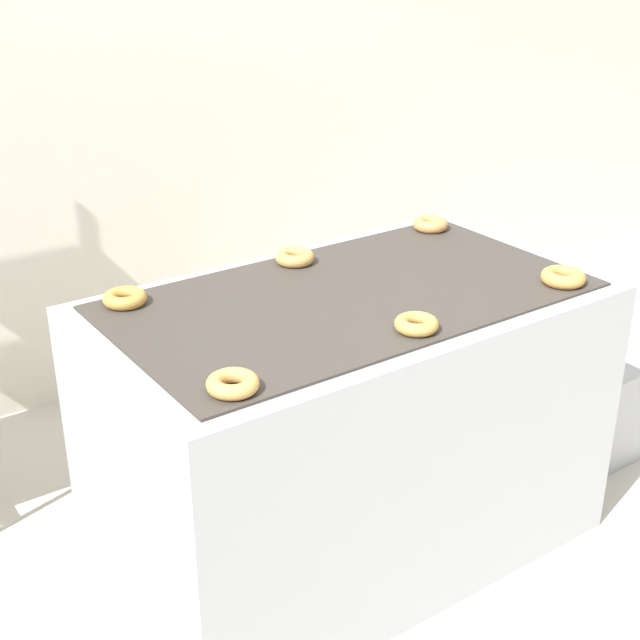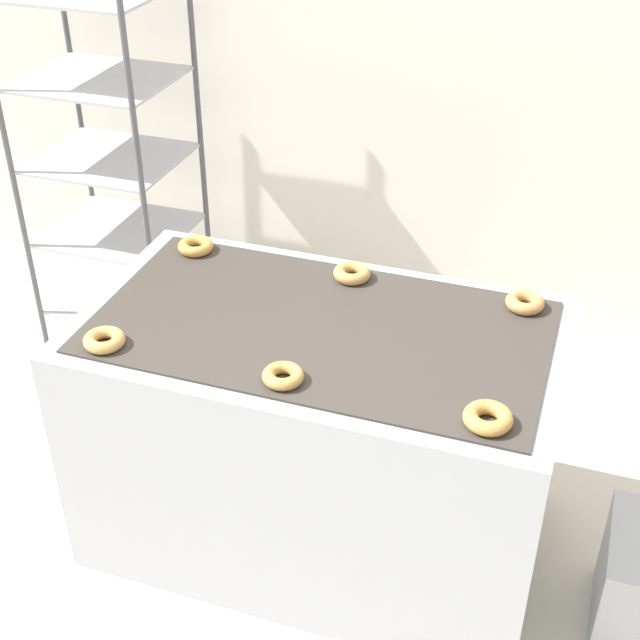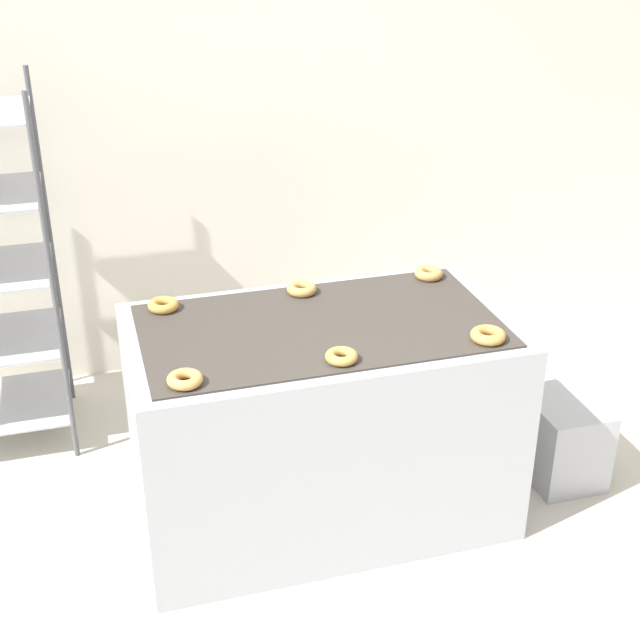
{
  "view_description": "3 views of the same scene",
  "coord_description": "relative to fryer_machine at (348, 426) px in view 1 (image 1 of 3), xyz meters",
  "views": [
    {
      "loc": [
        -1.41,
        -1.19,
        1.85
      ],
      "look_at": [
        0.0,
        0.82,
        0.73
      ],
      "focal_mm": 50.0,
      "sensor_mm": 36.0,
      "label": 1
    },
    {
      "loc": [
        0.72,
        -1.43,
        2.35
      ],
      "look_at": [
        0.0,
        0.67,
        0.89
      ],
      "focal_mm": 50.0,
      "sensor_mm": 36.0,
      "label": 2
    },
    {
      "loc": [
        -0.84,
        -2.23,
        2.39
      ],
      "look_at": [
        0.0,
        0.67,
        0.89
      ],
      "focal_mm": 50.0,
      "sensor_mm": 36.0,
      "label": 3
    }
  ],
  "objects": [
    {
      "name": "donut_far_center",
      "position": [
        0.01,
        0.3,
        0.45
      ],
      "size": [
        0.12,
        0.12,
        0.04
      ],
      "primitive_type": "torus",
      "color": "tan",
      "rests_on": "fryer_machine"
    },
    {
      "name": "wall_back",
      "position": [
        -0.0,
        1.45,
        0.97
      ],
      "size": [
        8.0,
        0.05,
        2.8
      ],
      "color": "silver",
      "rests_on": "ground_plane"
    },
    {
      "name": "donut_near_right",
      "position": [
        0.56,
        -0.29,
        0.45
      ],
      "size": [
        0.13,
        0.13,
        0.04
      ],
      "primitive_type": "torus",
      "color": "#C68C43",
      "rests_on": "fryer_machine"
    },
    {
      "name": "glaze_bin",
      "position": [
        1.08,
        -0.06,
        -0.25
      ],
      "size": [
        0.3,
        0.38,
        0.38
      ],
      "color": "#A8AAB2",
      "rests_on": "ground_plane"
    },
    {
      "name": "donut_far_right",
      "position": [
        0.57,
        0.3,
        0.45
      ],
      "size": [
        0.12,
        0.12,
        0.04
      ],
      "primitive_type": "torus",
      "color": "#C3864A",
      "rests_on": "fryer_machine"
    },
    {
      "name": "donut_near_left",
      "position": [
        -0.56,
        -0.3,
        0.45
      ],
      "size": [
        0.12,
        0.12,
        0.04
      ],
      "primitive_type": "torus",
      "color": "tan",
      "rests_on": "fryer_machine"
    },
    {
      "name": "fryer_machine",
      "position": [
        0.0,
        0.0,
        0.0
      ],
      "size": [
        1.47,
        0.84,
        0.87
      ],
      "color": "#A8AAB2",
      "rests_on": "ground_plane"
    },
    {
      "name": "donut_near_center",
      "position": [
        -0.01,
        -0.29,
        0.45
      ],
      "size": [
        0.12,
        0.12,
        0.04
      ],
      "primitive_type": "torus",
      "color": "#BB8E45",
      "rests_on": "fryer_machine"
    },
    {
      "name": "donut_far_left",
      "position": [
        -0.55,
        0.3,
        0.45
      ],
      "size": [
        0.12,
        0.12,
        0.04
      ],
      "primitive_type": "torus",
      "color": "#BC883D",
      "rests_on": "fryer_machine"
    }
  ]
}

